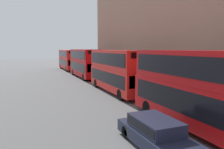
% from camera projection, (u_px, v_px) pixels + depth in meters
% --- Properties ---
extents(bus_leading, '(2.59, 11.49, 4.41)m').
position_uv_depth(bus_leading, '(210.00, 89.00, 11.25)').
color(bus_leading, '#B20C0F').
rests_on(bus_leading, ground).
extents(bus_second_in_queue, '(2.59, 10.09, 4.36)m').
position_uv_depth(bus_second_in_queue, '(117.00, 69.00, 22.47)').
color(bus_second_in_queue, red).
rests_on(bus_second_in_queue, ground).
extents(bus_third_in_queue, '(2.59, 10.45, 4.41)m').
position_uv_depth(bus_third_in_queue, '(85.00, 62.00, 34.27)').
color(bus_third_in_queue, '#B20C0F').
rests_on(bus_third_in_queue, ground).
extents(bus_trailing, '(2.59, 10.82, 4.25)m').
position_uv_depth(bus_trailing, '(69.00, 59.00, 46.89)').
color(bus_trailing, red).
rests_on(bus_trailing, ground).
extents(car_dark_sedan, '(1.82, 4.64, 1.36)m').
position_uv_depth(car_dark_sedan, '(156.00, 132.00, 9.93)').
color(car_dark_sedan, '#1E2338').
rests_on(car_dark_sedan, ground).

